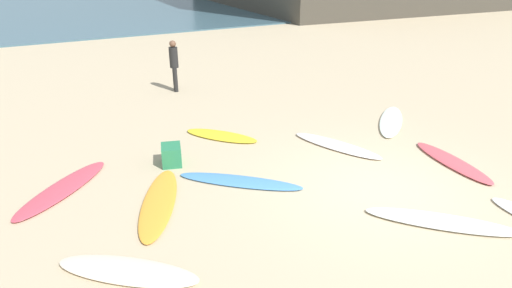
% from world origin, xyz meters
% --- Properties ---
extents(ground_plane, '(120.00, 120.00, 0.00)m').
position_xyz_m(ground_plane, '(0.00, 0.00, 0.00)').
color(ground_plane, '#C6B28E').
extents(ocean_water, '(120.00, 40.00, 0.08)m').
position_xyz_m(ocean_water, '(0.00, 39.64, 0.04)').
color(ocean_water, '#426675').
rests_on(ocean_water, ground_plane).
extents(surfboard_0, '(2.19, 2.08, 0.06)m').
position_xyz_m(surfboard_0, '(-2.26, 1.61, 0.03)').
color(surfboard_0, '#4D8FD3').
rests_on(surfboard_0, ground_plane).
extents(surfboard_1, '(1.30, 2.36, 0.08)m').
position_xyz_m(surfboard_1, '(0.55, 2.06, 0.04)').
color(surfboard_1, white).
rests_on(surfboard_1, ground_plane).
extents(surfboard_2, '(0.89, 2.28, 0.08)m').
position_xyz_m(surfboard_2, '(2.18, 0.13, 0.04)').
color(surfboard_2, '#DA545E').
rests_on(surfboard_2, ground_plane).
extents(surfboard_3, '(1.65, 1.91, 0.07)m').
position_xyz_m(surfboard_3, '(-1.59, 3.95, 0.04)').
color(surfboard_3, yellow).
rests_on(surfboard_3, ground_plane).
extents(surfboard_4, '(1.63, 2.55, 0.07)m').
position_xyz_m(surfboard_4, '(-3.92, 1.61, 0.04)').
color(surfboard_4, '#F5A331').
rests_on(surfboard_4, ground_plane).
extents(surfboard_6, '(2.13, 2.17, 0.08)m').
position_xyz_m(surfboard_6, '(0.06, -1.33, 0.04)').
color(surfboard_6, silver).
rests_on(surfboard_6, ground_plane).
extents(surfboard_7, '(2.00, 1.85, 0.08)m').
position_xyz_m(surfboard_7, '(-4.89, 0.00, 0.04)').
color(surfboard_7, '#F6DFC0').
rests_on(surfboard_7, ground_plane).
extents(surfboard_9, '(2.30, 2.12, 0.09)m').
position_xyz_m(surfboard_9, '(2.89, 2.64, 0.04)').
color(surfboard_9, white).
rests_on(surfboard_9, ground_plane).
extents(surfboard_10, '(2.20, 2.11, 0.07)m').
position_xyz_m(surfboard_10, '(-5.39, 3.02, 0.04)').
color(surfboard_10, '#DC495B').
rests_on(surfboard_10, ground_plane).
extents(beachgoer_near, '(0.34, 0.34, 1.67)m').
position_xyz_m(beachgoer_near, '(-1.20, 8.36, 0.93)').
color(beachgoer_near, black).
rests_on(beachgoer_near, ground_plane).
extents(beach_cooler, '(0.55, 0.62, 0.43)m').
position_xyz_m(beach_cooler, '(-3.17, 3.08, 0.22)').
color(beach_cooler, '#287F51').
rests_on(beach_cooler, ground_plane).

